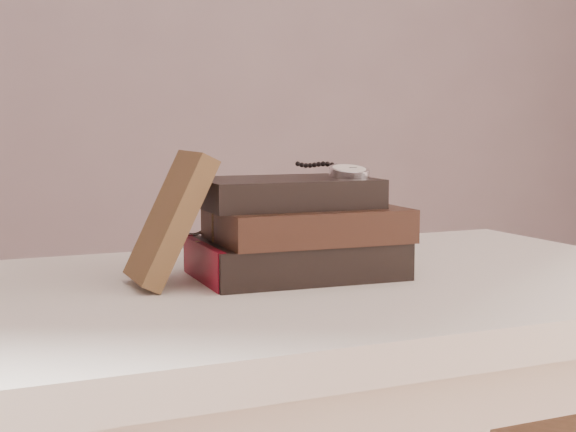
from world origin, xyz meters
name	(u,v)px	position (x,y,z in m)	size (l,w,h in m)	color
table	(303,353)	(0.00, 0.35, 0.66)	(1.00, 0.60, 0.75)	silver
book_stack	(296,230)	(0.00, 0.37, 0.81)	(0.26, 0.18, 0.12)	black
journal	(170,219)	(-0.16, 0.38, 0.83)	(0.02, 0.10, 0.16)	#432D19
pocket_watch	(346,171)	(0.06, 0.36, 0.88)	(0.05, 0.15, 0.02)	silver
eyeglasses	(210,216)	(-0.08, 0.46, 0.82)	(0.11, 0.12, 0.05)	silver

